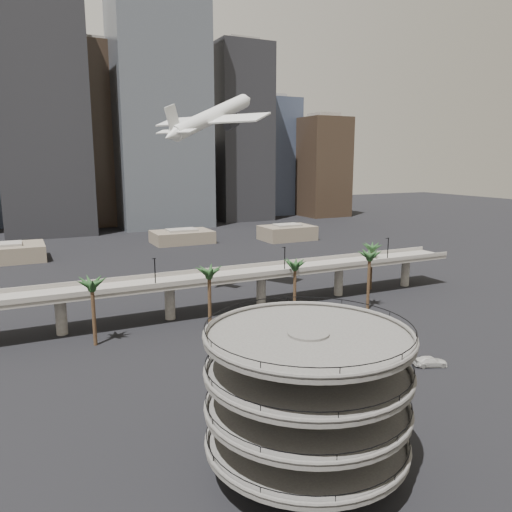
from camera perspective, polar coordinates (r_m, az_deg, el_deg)
name	(u,v)px	position (r m, az deg, el deg)	size (l,w,h in m)	color
ground	(375,428)	(69.78, 13.47, -18.53)	(700.00, 700.00, 0.00)	black
parking_ramp	(307,389)	(55.50, 5.87, -14.93)	(22.20, 22.20, 17.35)	#4B4846
overpass	(217,281)	(111.94, -4.46, -2.83)	(130.00, 9.30, 14.70)	slate
palm_trees	(280,265)	(108.93, 2.71, -1.06)	(76.40, 18.40, 14.00)	#4A341F
low_buildings	(150,241)	(196.66, -11.97, 1.65)	(135.00, 27.50, 6.80)	#685C4D
skyline	(126,137)	(269.15, -14.61, 12.99)	(269.00, 86.00, 122.90)	gray
airborne_jet	(212,117)	(128.38, -5.05, 15.55)	(31.92, 30.14, 15.19)	silver
car_a	(322,392)	(75.93, 7.61, -15.12)	(1.73, 4.31, 1.47)	#A53817
car_b	(323,358)	(87.46, 7.69, -11.45)	(1.66, 4.76, 1.57)	black
car_c	(430,361)	(90.02, 19.31, -11.31)	(2.27, 5.59, 1.62)	silver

